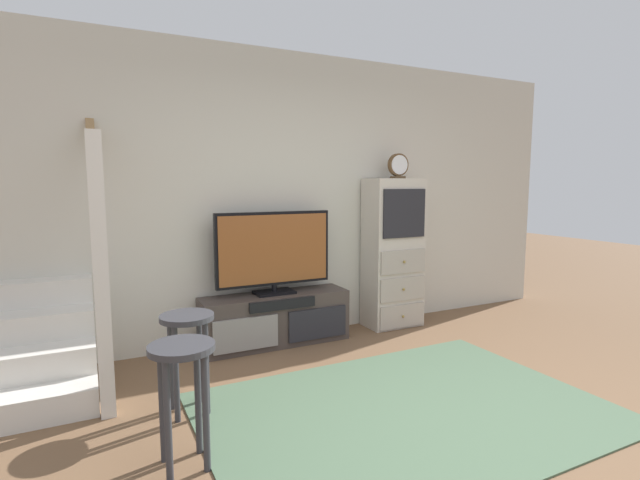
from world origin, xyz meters
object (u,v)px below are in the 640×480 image
Objects in this scene: side_cabinet at (393,253)px; bar_stool_near at (182,375)px; media_console at (276,319)px; television at (274,251)px; bar_stool_far at (188,339)px; desk_clock at (398,166)px.

side_cabinet is 2.30× the size of bar_stool_near.
media_console is 2.06× the size of bar_stool_near.
television reaches higher than bar_stool_near.
television is 1.44m from bar_stool_far.
side_cabinet is at bearing 0.45° from media_console.
bar_stool_near is at bearing -103.15° from bar_stool_far.
side_cabinet reaches higher than television.
television is 4.33× the size of desk_clock.
side_cabinet is 2.34× the size of bar_stool_far.
television is 1.97m from bar_stool_near.
desk_clock reaches higher than bar_stool_near.
media_console is 0.64m from television.
television is at bearing 55.00° from bar_stool_near.
television reaches higher than bar_stool_far.
desk_clock is (0.03, -0.01, 0.89)m from side_cabinet.
bar_stool_near is (-1.11, -1.56, 0.26)m from media_console.
side_cabinet reaches higher than bar_stool_near.
media_console is 1.40m from bar_stool_far.
bar_stool_near is (-2.45, -1.56, -1.16)m from desk_clock.
media_console is at bearing 54.59° from bar_stool_near.
desk_clock is at bearing -1.23° from television.
bar_stool_near reaches higher than bar_stool_far.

